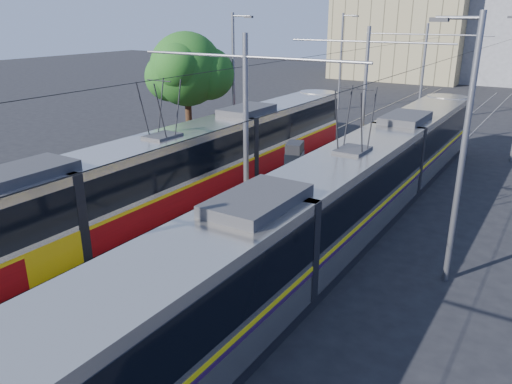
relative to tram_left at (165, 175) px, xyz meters
The scene contains 12 objects.
ground 8.43m from the tram_left, 64.16° to the right, with size 160.00×160.00×0.00m, color black.
platform 10.34m from the tram_left, 69.38° to the left, with size 4.00×50.00×0.30m, color gray.
tactile_strip_left 9.90m from the tram_left, 77.33° to the left, with size 0.70×50.00×0.01m, color gray.
tactile_strip_right 10.91m from the tram_left, 62.17° to the left, with size 0.70×50.00×0.01m, color gray.
rails 10.36m from the tram_left, 69.38° to the left, with size 8.71×70.00×0.03m.
tram_left is the anchor object (origin of this frame).
tram_right 7.47m from the tram_left, 15.40° to the left, with size 2.43×31.60×5.50m.
catenary 8.13m from the tram_left, 61.82° to the left, with size 9.20×70.00×7.00m.
street_lamps 14.25m from the tram_left, 75.14° to the left, with size 15.18×38.22×8.00m.
shelter 5.55m from the tram_left, 47.03° to the left, with size 0.96×1.25×2.43m.
tree 11.43m from the tram_left, 122.84° to the left, with size 4.81×4.45×6.99m.
building_left 53.21m from the tram_left, 96.94° to the left, with size 16.32×12.24×13.73m.
Camera 1 is at (9.90, -6.90, 7.89)m, focal length 35.00 mm.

